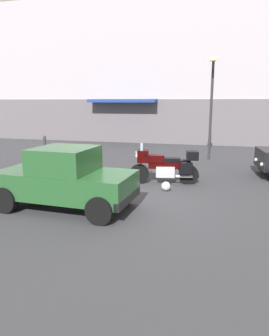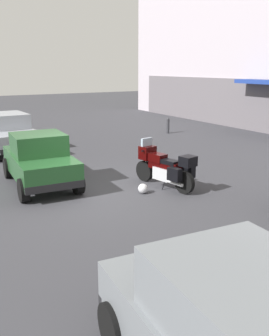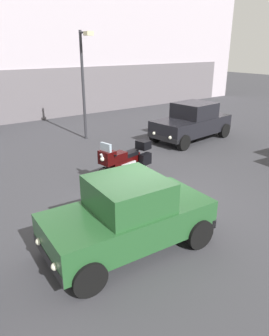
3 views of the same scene
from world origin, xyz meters
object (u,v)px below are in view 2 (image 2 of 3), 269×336
Objects in this scene: car_sedan_far at (7,132)px; car_compact_side at (40,160)px; helmet at (143,189)px; bollard_curbside at (168,125)px; motorcycle at (165,167)px.

car_sedan_far and car_compact_side have the same top height.
bollard_curbside reaches higher than helmet.
bollard_curbside is (-7.76, 6.29, 0.30)m from helmet.
motorcycle is 8.10m from car_sedan_far.
bollard_curbside is at bearing -93.20° from car_sedan_far.
car_compact_side is at bearing 174.48° from car_sedan_far.
helmet is at bearing 89.57° from motorcycle.
helmet is 9.99m from bollard_curbside.
helmet is 0.34× the size of bollard_curbside.
car_compact_side is at bearing -56.82° from bollard_curbside.
car_sedan_far is 1.31× the size of car_compact_side.
car_sedan_far is 5.55m from car_compact_side.
car_compact_side is (-2.02, -3.08, 0.15)m from motorcycle.
motorcycle is 3.69m from car_compact_side.
car_compact_side is 4.26× the size of bollard_curbside.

